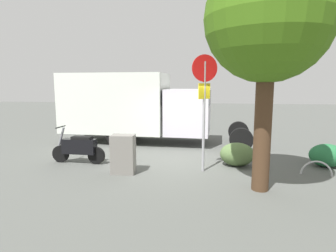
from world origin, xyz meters
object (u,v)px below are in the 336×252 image
(box_truck_near, at_px, (135,105))
(motorcycle, at_px, (79,147))
(stop_sign, at_px, (204,95))
(utility_cabinet, at_px, (123,154))
(bike_rack_hoop, at_px, (316,175))
(street_tree, at_px, (268,21))

(box_truck_near, relative_size, motorcycle, 4.57)
(stop_sign, bearing_deg, motorcycle, -4.79)
(motorcycle, relative_size, utility_cabinet, 1.61)
(motorcycle, distance_m, bike_rack_hoop, 7.21)
(motorcycle, distance_m, stop_sign, 4.37)
(box_truck_near, relative_size, stop_sign, 2.45)
(stop_sign, bearing_deg, box_truck_near, -52.62)
(bike_rack_hoop, bearing_deg, street_tree, 36.74)
(box_truck_near, height_order, bike_rack_hoop, box_truck_near)
(box_truck_near, xyz_separation_m, motorcycle, (0.97, 3.62, -1.14))
(box_truck_near, xyz_separation_m, street_tree, (-4.42, 5.27, 2.30))
(street_tree, bearing_deg, box_truck_near, -50.04)
(box_truck_near, bearing_deg, motorcycle, -101.58)
(stop_sign, distance_m, utility_cabinet, 2.88)
(street_tree, bearing_deg, motorcycle, -16.97)
(stop_sign, bearing_deg, street_tree, 136.71)
(utility_cabinet, bearing_deg, box_truck_near, -80.45)
(box_truck_near, height_order, utility_cabinet, box_truck_near)
(box_truck_near, xyz_separation_m, stop_sign, (-3.03, 3.96, 0.60))
(motorcycle, height_order, street_tree, street_tree)
(motorcycle, relative_size, bike_rack_hoop, 2.13)
(utility_cabinet, bearing_deg, bike_rack_hoop, -174.57)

